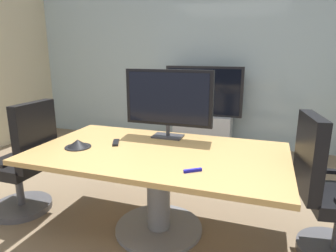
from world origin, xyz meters
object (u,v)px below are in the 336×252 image
(conference_table, at_px, (158,171))
(tv_monitor, at_px, (168,100))
(remote_control, at_px, (116,143))
(office_chair_right, at_px, (329,200))
(office_chair_left, at_px, (25,168))
(wall_display_unit, at_px, (203,122))
(conference_phone, at_px, (78,144))

(conference_table, bearing_deg, tv_monitor, 97.30)
(conference_table, xyz_separation_m, remote_control, (-0.43, 0.06, 0.19))
(conference_table, height_order, tv_monitor, tv_monitor)
(conference_table, xyz_separation_m, office_chair_right, (1.31, 0.11, -0.10))
(conference_table, relative_size, remote_control, 12.13)
(office_chair_left, relative_size, office_chair_right, 1.00)
(wall_display_unit, relative_size, remote_control, 7.71)
(office_chair_left, distance_m, tv_monitor, 1.50)
(office_chair_right, xyz_separation_m, conference_phone, (-1.99, -0.25, 0.30))
(office_chair_left, xyz_separation_m, wall_display_unit, (1.18, 2.45, -0.01))
(office_chair_right, distance_m, conference_phone, 2.02)
(office_chair_right, height_order, tv_monitor, tv_monitor)
(remote_control, bearing_deg, wall_display_unit, 57.81)
(office_chair_right, xyz_separation_m, tv_monitor, (-1.36, 0.30, 0.63))
(office_chair_left, distance_m, office_chair_right, 2.63)
(conference_table, bearing_deg, office_chair_left, -174.48)
(conference_table, height_order, office_chair_right, office_chair_right)
(office_chair_right, relative_size, conference_phone, 4.95)
(conference_table, xyz_separation_m, conference_phone, (-0.68, -0.14, 0.21))
(wall_display_unit, bearing_deg, office_chair_right, -57.05)
(office_chair_right, relative_size, wall_display_unit, 0.83)
(conference_phone, relative_size, remote_control, 1.29)
(conference_table, relative_size, office_chair_right, 1.89)
(office_chair_left, relative_size, tv_monitor, 1.30)
(conference_table, xyz_separation_m, tv_monitor, (-0.05, 0.41, 0.54))
(office_chair_left, height_order, wall_display_unit, wall_display_unit)
(tv_monitor, xyz_separation_m, wall_display_unit, (-0.07, 1.91, -0.65))
(office_chair_left, bearing_deg, tv_monitor, 113.32)
(conference_table, distance_m, conference_phone, 0.72)
(conference_table, height_order, remote_control, remote_control)
(tv_monitor, relative_size, conference_phone, 3.82)
(conference_table, bearing_deg, conference_phone, -168.38)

